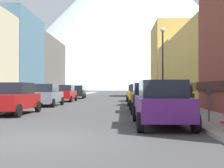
{
  "coord_description": "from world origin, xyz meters",
  "views": [
    {
      "loc": [
        2.27,
        -8.43,
        1.51
      ],
      "look_at": [
        0.77,
        37.45,
        2.04
      ],
      "focal_mm": 47.61,
      "sensor_mm": 36.0,
      "label": 1
    }
  ],
  "objects_px": {
    "potted_plant_0": "(22,96)",
    "car_left_2": "(65,93)",
    "car_right_1": "(147,97)",
    "potted_plant_1": "(184,99)",
    "car_right_2": "(140,95)",
    "car_right_3": "(136,93)",
    "potted_plant_2": "(177,97)",
    "car_left_0": "(13,98)",
    "streetlamp_right": "(163,54)",
    "car_left_3": "(77,92)",
    "trash_bin_right": "(190,102)",
    "car_right_0": "(161,103)",
    "car_left_1": "(46,95)",
    "pedestrian_0": "(189,97)",
    "parking_meter_near": "(209,100)"
  },
  "relations": [
    {
      "from": "potted_plant_0",
      "to": "car_left_2",
      "type": "bearing_deg",
      "value": 53.68
    },
    {
      "from": "car_left_2",
      "to": "car_right_1",
      "type": "distance_m",
      "value": 15.58
    },
    {
      "from": "car_right_1",
      "to": "potted_plant_1",
      "type": "bearing_deg",
      "value": 55.28
    },
    {
      "from": "car_right_2",
      "to": "car_right_3",
      "type": "relative_size",
      "value": 1.01
    },
    {
      "from": "car_right_3",
      "to": "potted_plant_2",
      "type": "height_order",
      "value": "car_right_3"
    },
    {
      "from": "car_left_0",
      "to": "streetlamp_right",
      "type": "relative_size",
      "value": 0.76
    },
    {
      "from": "potted_plant_0",
      "to": "car_left_3",
      "type": "bearing_deg",
      "value": 76.23
    },
    {
      "from": "car_right_2",
      "to": "potted_plant_0",
      "type": "distance_m",
      "value": 10.97
    },
    {
      "from": "car_left_3",
      "to": "potted_plant_0",
      "type": "xyz_separation_m",
      "value": [
        -3.2,
        -13.07,
        -0.19
      ]
    },
    {
      "from": "car_left_0",
      "to": "trash_bin_right",
      "type": "distance_m",
      "value": 10.26
    },
    {
      "from": "car_left_0",
      "to": "trash_bin_right",
      "type": "relative_size",
      "value": 4.53
    },
    {
      "from": "car_right_0",
      "to": "car_right_3",
      "type": "relative_size",
      "value": 1.0
    },
    {
      "from": "car_left_2",
      "to": "car_left_0",
      "type": "bearing_deg",
      "value": -90.0
    },
    {
      "from": "car_left_1",
      "to": "potted_plant_0",
      "type": "bearing_deg",
      "value": 132.0
    },
    {
      "from": "trash_bin_right",
      "to": "potted_plant_1",
      "type": "distance_m",
      "value": 4.76
    },
    {
      "from": "car_right_0",
      "to": "car_right_1",
      "type": "bearing_deg",
      "value": 90.0
    },
    {
      "from": "potted_plant_0",
      "to": "car_left_1",
      "type": "bearing_deg",
      "value": -48.0
    },
    {
      "from": "pedestrian_0",
      "to": "parking_meter_near",
      "type": "bearing_deg",
      "value": -95.07
    },
    {
      "from": "car_left_2",
      "to": "streetlamp_right",
      "type": "relative_size",
      "value": 0.75
    },
    {
      "from": "potted_plant_2",
      "to": "streetlamp_right",
      "type": "relative_size",
      "value": 0.16
    },
    {
      "from": "car_left_0",
      "to": "car_right_0",
      "type": "relative_size",
      "value": 1.01
    },
    {
      "from": "car_right_0",
      "to": "car_right_1",
      "type": "xyz_separation_m",
      "value": [
        -0.0,
        6.49,
        0.0
      ]
    },
    {
      "from": "car_left_3",
      "to": "streetlamp_right",
      "type": "bearing_deg",
      "value": -63.07
    },
    {
      "from": "car_right_1",
      "to": "potted_plant_1",
      "type": "height_order",
      "value": "car_right_1"
    },
    {
      "from": "car_left_1",
      "to": "streetlamp_right",
      "type": "relative_size",
      "value": 0.75
    },
    {
      "from": "car_left_3",
      "to": "trash_bin_right",
      "type": "height_order",
      "value": "car_left_3"
    },
    {
      "from": "car_left_3",
      "to": "car_left_2",
      "type": "bearing_deg",
      "value": -90.01
    },
    {
      "from": "car_left_2",
      "to": "car_right_0",
      "type": "height_order",
      "value": "same"
    },
    {
      "from": "car_right_2",
      "to": "car_left_2",
      "type": "bearing_deg",
      "value": 140.33
    },
    {
      "from": "car_left_1",
      "to": "potted_plant_1",
      "type": "height_order",
      "value": "car_left_1"
    },
    {
      "from": "car_left_1",
      "to": "car_right_2",
      "type": "xyz_separation_m",
      "value": [
        7.6,
        1.61,
        0.0
      ]
    },
    {
      "from": "parking_meter_near",
      "to": "potted_plant_1",
      "type": "xyz_separation_m",
      "value": [
        1.25,
        10.7,
        -0.37
      ]
    },
    {
      "from": "pedestrian_0",
      "to": "car_left_0",
      "type": "bearing_deg",
      "value": -173.38
    },
    {
      "from": "car_right_2",
      "to": "potted_plant_2",
      "type": "distance_m",
      "value": 3.21
    },
    {
      "from": "potted_plant_2",
      "to": "potted_plant_1",
      "type": "bearing_deg",
      "value": -90.0
    },
    {
      "from": "pedestrian_0",
      "to": "potted_plant_0",
      "type": "bearing_deg",
      "value": 143.82
    },
    {
      "from": "car_left_2",
      "to": "parking_meter_near",
      "type": "relative_size",
      "value": 3.32
    },
    {
      "from": "trash_bin_right",
      "to": "car_right_2",
      "type": "bearing_deg",
      "value": 109.04
    },
    {
      "from": "car_right_1",
      "to": "potted_plant_2",
      "type": "bearing_deg",
      "value": 66.52
    },
    {
      "from": "car_left_1",
      "to": "trash_bin_right",
      "type": "distance_m",
      "value": 11.69
    },
    {
      "from": "car_left_1",
      "to": "car_left_2",
      "type": "xyz_separation_m",
      "value": [
        0.0,
        7.91,
        0.0
      ]
    },
    {
      "from": "car_left_1",
      "to": "car_right_0",
      "type": "xyz_separation_m",
      "value": [
        7.6,
        -12.18,
        0.0
      ]
    },
    {
      "from": "car_left_2",
      "to": "potted_plant_1",
      "type": "xyz_separation_m",
      "value": [
        10.8,
        -8.98,
        -0.26
      ]
    },
    {
      "from": "car_right_0",
      "to": "potted_plant_2",
      "type": "height_order",
      "value": "car_right_0"
    },
    {
      "from": "car_right_1",
      "to": "car_right_3",
      "type": "xyz_separation_m",
      "value": [
        -0.0,
        14.2,
        0.0
      ]
    },
    {
      "from": "car_left_1",
      "to": "potted_plant_1",
      "type": "bearing_deg",
      "value": -5.68
    },
    {
      "from": "car_left_3",
      "to": "potted_plant_0",
      "type": "bearing_deg",
      "value": -103.77
    },
    {
      "from": "car_right_2",
      "to": "streetlamp_right",
      "type": "relative_size",
      "value": 0.76
    },
    {
      "from": "car_left_1",
      "to": "potted_plant_0",
      "type": "distance_m",
      "value": 4.79
    },
    {
      "from": "car_left_3",
      "to": "trash_bin_right",
      "type": "bearing_deg",
      "value": -65.64
    }
  ]
}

